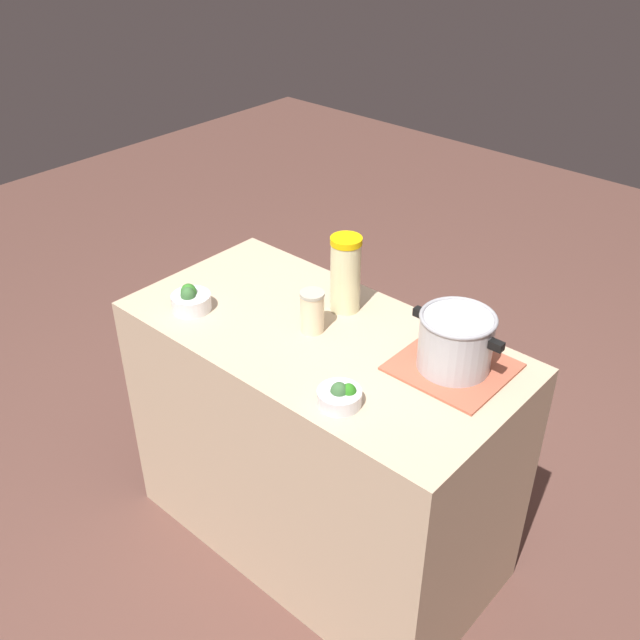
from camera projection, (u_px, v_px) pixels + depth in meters
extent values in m
plane|color=brown|center=(320.00, 533.00, 2.67)|extent=(8.00, 8.00, 0.00)
cube|color=tan|center=(320.00, 443.00, 2.43)|extent=(1.24, 0.63, 0.89)
cube|color=#B15941|center=(452.00, 367.00, 2.04)|extent=(0.31, 0.29, 0.01)
cylinder|color=#B7B7BC|center=(455.00, 342.00, 1.99)|extent=(0.20, 0.20, 0.16)
torus|color=#99999E|center=(459.00, 318.00, 1.95)|extent=(0.21, 0.21, 0.01)
cube|color=black|center=(421.00, 313.00, 2.04)|extent=(0.04, 0.02, 0.02)
cube|color=black|center=(496.00, 345.00, 1.90)|extent=(0.04, 0.02, 0.02)
cylinder|color=beige|center=(345.00, 277.00, 2.24)|extent=(0.09, 0.09, 0.23)
cylinder|color=yellow|center=(346.00, 241.00, 2.18)|extent=(0.10, 0.10, 0.02)
ellipsoid|color=yellow|center=(349.00, 272.00, 2.22)|extent=(0.04, 0.04, 0.01)
cylinder|color=beige|center=(312.00, 313.00, 2.17)|extent=(0.07, 0.07, 0.12)
cylinder|color=#B2AD99|center=(312.00, 294.00, 2.13)|extent=(0.07, 0.07, 0.01)
cylinder|color=silver|center=(339.00, 397.00, 1.90)|extent=(0.12, 0.12, 0.04)
ellipsoid|color=#29781B|center=(349.00, 392.00, 1.89)|extent=(0.04, 0.04, 0.05)
ellipsoid|color=#3A6636|center=(339.00, 392.00, 1.89)|extent=(0.05, 0.05, 0.05)
cylinder|color=silver|center=(191.00, 302.00, 2.29)|extent=(0.12, 0.12, 0.05)
ellipsoid|color=#317826|center=(189.00, 292.00, 2.28)|extent=(0.05, 0.05, 0.06)
ellipsoid|color=#386935|center=(188.00, 295.00, 2.26)|extent=(0.05, 0.05, 0.05)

